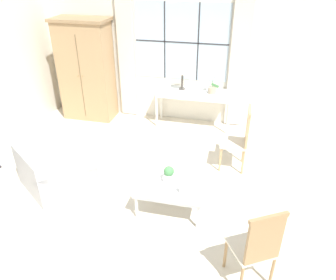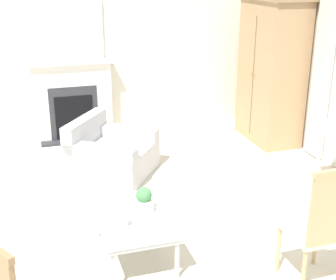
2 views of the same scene
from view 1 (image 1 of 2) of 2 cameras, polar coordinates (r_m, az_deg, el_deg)
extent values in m
plane|color=beige|center=(5.07, -4.80, -10.59)|extent=(14.00, 14.00, 0.00)
cube|color=silver|center=(7.07, 2.34, 14.24)|extent=(7.20, 0.06, 2.80)
cube|color=silver|center=(6.96, 2.34, 16.64)|extent=(1.93, 0.01, 1.54)
cube|color=#2D2D33|center=(7.03, -0.58, 16.78)|extent=(0.02, 0.02, 1.54)
cube|color=#2D2D33|center=(6.90, 5.28, 16.42)|extent=(0.02, 0.02, 1.54)
cube|color=#2D2D33|center=(6.95, 2.33, 16.63)|extent=(1.93, 0.02, 0.02)
cube|color=beige|center=(7.32, -7.21, 14.06)|extent=(0.36, 0.06, 2.63)
cube|color=beige|center=(6.89, 12.14, 12.66)|extent=(0.36, 0.06, 2.63)
cube|color=tan|center=(7.47, -14.00, 11.48)|extent=(1.10, 0.59, 2.10)
cube|color=#977752|center=(7.23, -15.09, 19.64)|extent=(1.18, 0.65, 0.06)
cube|color=brown|center=(7.24, -14.98, 10.41)|extent=(0.01, 0.01, 1.77)
sphere|color=#997F4C|center=(7.24, -15.41, 10.72)|extent=(0.03, 0.03, 0.03)
sphere|color=#997F4C|center=(7.19, -14.69, 10.70)|extent=(0.03, 0.03, 0.03)
cube|color=white|center=(6.89, 4.53, 8.47)|extent=(1.59, 0.49, 0.03)
cube|color=white|center=(6.91, 4.51, 7.96)|extent=(1.53, 0.47, 0.10)
cylinder|color=white|center=(7.00, -2.02, 5.32)|extent=(0.04, 0.04, 0.78)
cylinder|color=white|center=(6.79, 10.42, 4.03)|extent=(0.04, 0.04, 0.78)
cylinder|color=white|center=(7.37, -1.18, 6.59)|extent=(0.04, 0.04, 0.78)
cylinder|color=white|center=(7.17, 10.66, 5.39)|extent=(0.04, 0.04, 0.78)
cylinder|color=#4C4742|center=(6.93, 2.46, 8.92)|extent=(0.14, 0.14, 0.02)
cylinder|color=#4C4742|center=(6.87, 2.49, 10.27)|extent=(0.05, 0.05, 0.32)
cone|color=beige|center=(6.79, 2.54, 12.35)|extent=(0.27, 0.27, 0.20)
cylinder|color=tan|center=(6.76, 7.70, 8.60)|extent=(0.17, 0.17, 0.13)
cylinder|color=#47844C|center=(6.68, 7.84, 10.50)|extent=(0.01, 0.01, 0.34)
cube|color=#47844C|center=(6.72, 8.20, 9.40)|extent=(0.16, 0.02, 0.09)
sphere|color=white|center=(6.68, 7.60, 10.69)|extent=(0.09, 0.09, 0.09)
sphere|color=white|center=(6.66, 7.89, 11.17)|extent=(0.09, 0.09, 0.09)
sphere|color=white|center=(6.64, 8.19, 11.65)|extent=(0.09, 0.09, 0.09)
cube|color=#B2B2B7|center=(5.57, -18.63, -5.67)|extent=(1.33, 1.32, 0.38)
cube|color=#B2B2B7|center=(5.29, -23.04, -3.91)|extent=(0.87, 0.69, 0.34)
cube|color=#B2B2B7|center=(5.84, -20.28, -3.42)|extent=(0.71, 0.88, 0.52)
cube|color=#B2B2B7|center=(5.24, -17.02, -6.91)|extent=(0.71, 0.88, 0.52)
cube|color=beige|center=(5.68, 11.32, -0.52)|extent=(0.45, 0.45, 0.03)
cube|color=tan|center=(5.54, 13.70, 2.07)|extent=(0.04, 0.41, 0.59)
cube|color=tan|center=(5.40, 14.09, 5.05)|extent=(0.05, 0.43, 0.05)
cylinder|color=tan|center=(5.64, 9.08, -3.41)|extent=(0.04, 0.04, 0.46)
cylinder|color=tan|center=(5.96, 9.35, -1.47)|extent=(0.04, 0.04, 0.46)
cylinder|color=tan|center=(5.64, 12.93, -3.81)|extent=(0.04, 0.04, 0.46)
cylinder|color=tan|center=(5.97, 12.98, -1.84)|extent=(0.04, 0.04, 0.46)
cube|color=beige|center=(3.89, 14.22, -17.61)|extent=(0.60, 0.60, 0.03)
cube|color=#9E7A51|center=(3.57, 16.47, -16.47)|extent=(0.37, 0.24, 0.57)
cube|color=#9E7A51|center=(3.37, 17.21, -12.86)|extent=(0.39, 0.25, 0.05)
cylinder|color=#9E7A51|center=(4.10, 9.99, -18.83)|extent=(0.04, 0.04, 0.45)
cylinder|color=#9E7A51|center=(4.25, 14.80, -17.36)|extent=(0.04, 0.04, 0.45)
cylinder|color=#9E7A51|center=(3.90, 12.64, -22.69)|extent=(0.04, 0.04, 0.45)
cylinder|color=#9E7A51|center=(4.05, 17.68, -20.92)|extent=(0.04, 0.04, 0.45)
cube|color=silver|center=(4.66, 0.52, -8.09)|extent=(0.96, 0.65, 0.03)
cube|color=#B1B3B8|center=(4.68, 0.52, -8.40)|extent=(0.94, 0.64, 0.04)
cylinder|color=silver|center=(4.68, -5.51, -11.39)|extent=(0.04, 0.04, 0.41)
cylinder|color=silver|center=(4.53, 5.18, -13.04)|extent=(0.04, 0.04, 0.41)
cylinder|color=silver|center=(5.09, -3.58, -7.47)|extent=(0.04, 0.04, 0.41)
cylinder|color=silver|center=(4.95, 6.16, -8.83)|extent=(0.04, 0.04, 0.41)
cube|color=white|center=(4.72, 0.15, -6.50)|extent=(0.14, 0.14, 0.11)
sphere|color=#47844C|center=(4.66, 0.15, -5.46)|extent=(0.15, 0.15, 0.15)
cylinder|color=silver|center=(4.52, 2.39, -9.15)|extent=(0.09, 0.09, 0.01)
cylinder|color=white|center=(4.48, 2.41, -8.44)|extent=(0.07, 0.07, 0.13)
cylinder|color=black|center=(4.44, 2.43, -7.72)|extent=(0.00, 0.00, 0.01)
camera|label=2|loc=(4.05, 57.59, 5.44)|focal=50.00mm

